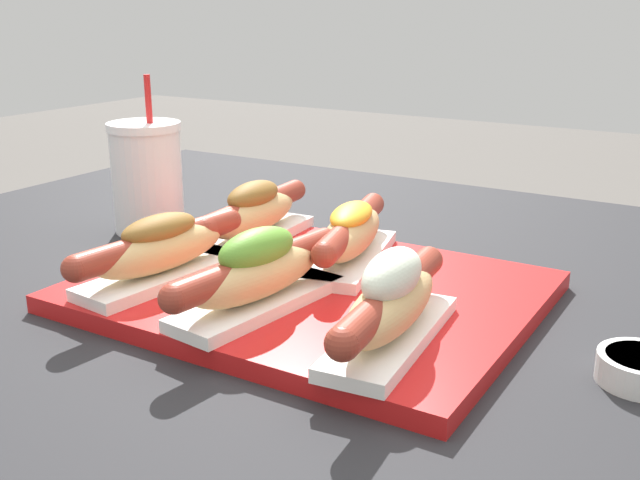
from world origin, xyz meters
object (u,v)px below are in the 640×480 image
at_px(serving_tray, 310,291).
at_px(hot_dog_0, 161,250).
at_px(hot_dog_1, 258,273).
at_px(hot_dog_3, 254,214).
at_px(hot_dog_4, 351,234).
at_px(hot_dog_2, 391,303).
at_px(drink_cup, 148,177).

height_order(serving_tray, hot_dog_0, hot_dog_0).
relative_size(serving_tray, hot_dog_1, 1.95).
bearing_deg(serving_tray, hot_dog_1, -93.86).
xyz_separation_m(serving_tray, hot_dog_0, (-0.13, -0.07, 0.04)).
relative_size(hot_dog_1, hot_dog_3, 0.99).
bearing_deg(serving_tray, hot_dog_0, -151.23).
height_order(hot_dog_0, hot_dog_4, hot_dog_0).
bearing_deg(serving_tray, hot_dog_3, 147.12).
distance_m(serving_tray, hot_dog_3, 0.16).
relative_size(serving_tray, hot_dog_2, 1.94).
height_order(hot_dog_2, hot_dog_4, hot_dog_2).
xyz_separation_m(hot_dog_0, hot_dog_1, (0.13, -0.01, 0.00)).
relative_size(serving_tray, drink_cup, 2.13).
bearing_deg(hot_dog_1, hot_dog_3, 127.02).
height_order(hot_dog_0, hot_dog_1, hot_dog_1).
xyz_separation_m(hot_dog_1, hot_dog_2, (0.14, -0.00, 0.00)).
height_order(hot_dog_4, drink_cup, drink_cup).
xyz_separation_m(hot_dog_3, hot_dog_4, (0.13, -0.01, -0.00)).
xyz_separation_m(hot_dog_0, drink_cup, (-0.18, 0.17, 0.02)).
height_order(hot_dog_1, hot_dog_3, hot_dog_1).
height_order(hot_dog_1, hot_dog_4, hot_dog_1).
distance_m(hot_dog_0, hot_dog_3, 0.15).
distance_m(hot_dog_1, hot_dog_2, 0.14).
bearing_deg(hot_dog_0, hot_dog_1, -3.93).
distance_m(hot_dog_0, hot_dog_1, 0.13).
height_order(serving_tray, drink_cup, drink_cup).
distance_m(hot_dog_0, drink_cup, 0.25).
xyz_separation_m(hot_dog_1, hot_dog_3, (-0.12, 0.16, -0.00)).
relative_size(hot_dog_0, hot_dog_4, 1.02).
bearing_deg(hot_dog_3, drink_cup, 175.16).
bearing_deg(drink_cup, hot_dog_1, -30.51).
height_order(hot_dog_3, drink_cup, drink_cup).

